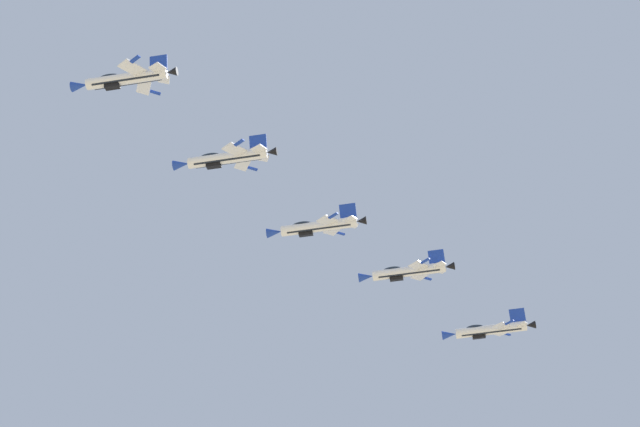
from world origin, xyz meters
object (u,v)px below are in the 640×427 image
Objects in this scene: fighter_jet_left_wing at (226,158)px; fighter_jet_right_outer at (489,330)px; fighter_jet_lead at (125,79)px; fighter_jet_left_outer at (407,272)px; fighter_jet_right_wing at (317,227)px.

fighter_jet_left_wing is 54.82m from fighter_jet_right_outer.
fighter_jet_lead reaches higher than fighter_jet_left_outer.
fighter_jet_right_wing is at bearing -40.35° from fighter_jet_lead.
fighter_jet_right_outer is at bearing -44.48° from fighter_jet_right_wing.
fighter_jet_lead reaches higher than fighter_jet_right_outer.
fighter_jet_right_wing is at bearing 133.37° from fighter_jet_left_outer.
fighter_jet_left_outer reaches higher than fighter_jet_right_wing.
fighter_jet_lead is at bearing 138.16° from fighter_jet_left_wing.
fighter_jet_lead is 1.00× the size of fighter_jet_right_wing.
fighter_jet_right_outer is (20.84, 29.89, -0.42)m from fighter_jet_right_wing.
fighter_jet_left_wing is at bearing 137.31° from fighter_jet_left_outer.
fighter_jet_lead is at bearing 139.65° from fighter_jet_right_wing.
fighter_jet_right_outer is (39.66, 61.48, -4.31)m from fighter_jet_lead.
fighter_jet_lead reaches higher than fighter_jet_left_wing.
fighter_jet_lead is 1.00× the size of fighter_jet_left_outer.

